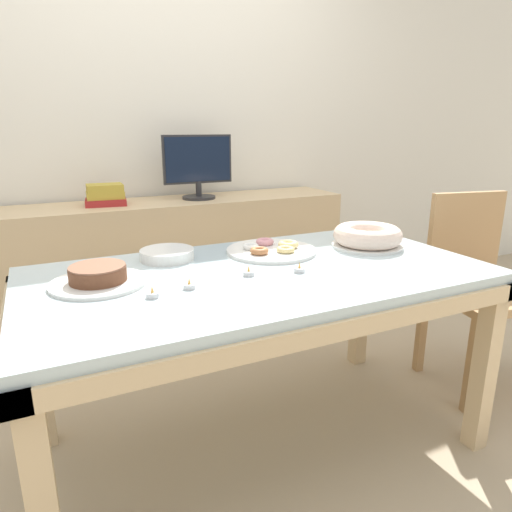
{
  "coord_description": "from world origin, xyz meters",
  "views": [
    {
      "loc": [
        -0.7,
        -1.42,
        1.25
      ],
      "look_at": [
        -0.03,
        -0.02,
        0.8
      ],
      "focal_mm": 32.0,
      "sensor_mm": 36.0,
      "label": 1
    }
  ],
  "objects": [
    {
      "name": "ground_plane",
      "position": [
        0.0,
        0.0,
        0.0
      ],
      "size": [
        12.0,
        12.0,
        0.0
      ],
      "primitive_type": "plane",
      "color": "tan"
    },
    {
      "name": "wall_back",
      "position": [
        0.0,
        1.53,
        1.3
      ],
      "size": [
        8.0,
        0.1,
        2.6
      ],
      "primitive_type": "cube",
      "color": "silver",
      "rests_on": "ground"
    },
    {
      "name": "dining_table",
      "position": [
        0.0,
        0.0,
        0.66
      ],
      "size": [
        1.68,
        0.89,
        0.74
      ],
      "color": "silver",
      "rests_on": "ground"
    },
    {
      "name": "chair",
      "position": [
        1.18,
        0.01,
        0.52
      ],
      "size": [
        0.5,
        0.5,
        0.94
      ],
      "color": "tan",
      "rests_on": "ground"
    },
    {
      "name": "sideboard",
      "position": [
        0.0,
        1.23,
        0.41
      ],
      "size": [
        2.16,
        0.44,
        0.82
      ],
      "color": "#D1B284",
      "rests_on": "ground"
    },
    {
      "name": "computer_monitor",
      "position": [
        0.19,
        1.23,
        1.01
      ],
      "size": [
        0.42,
        0.2,
        0.38
      ],
      "color": "#262628",
      "rests_on": "sideboard"
    },
    {
      "name": "book_stack",
      "position": [
        -0.36,
        1.23,
        0.88
      ],
      "size": [
        0.24,
        0.19,
        0.12
      ],
      "color": "maroon",
      "rests_on": "sideboard"
    },
    {
      "name": "cake_chocolate_round",
      "position": [
        -0.55,
        0.09,
        0.77
      ],
      "size": [
        0.32,
        0.32,
        0.07
      ],
      "color": "white",
      "rests_on": "dining_table"
    },
    {
      "name": "cake_golden_bundt",
      "position": [
        0.56,
        0.1,
        0.79
      ],
      "size": [
        0.3,
        0.3,
        0.09
      ],
      "color": "white",
      "rests_on": "dining_table"
    },
    {
      "name": "pastry_platter",
      "position": [
        0.15,
        0.2,
        0.76
      ],
      "size": [
        0.37,
        0.37,
        0.04
      ],
      "color": "white",
      "rests_on": "dining_table"
    },
    {
      "name": "plate_stack",
      "position": [
        -0.27,
        0.28,
        0.76
      ],
      "size": [
        0.21,
        0.21,
        0.04
      ],
      "color": "white",
      "rests_on": "dining_table"
    },
    {
      "name": "tealight_centre",
      "position": [
        -0.42,
        -0.11,
        0.75
      ],
      "size": [
        0.04,
        0.04,
        0.04
      ],
      "color": "silver",
      "rests_on": "dining_table"
    },
    {
      "name": "tealight_near_front",
      "position": [
        0.11,
        -0.08,
        0.75
      ],
      "size": [
        0.04,
        0.04,
        0.04
      ],
      "color": "silver",
      "rests_on": "dining_table"
    },
    {
      "name": "tealight_right_edge",
      "position": [
        -0.29,
        -0.08,
        0.75
      ],
      "size": [
        0.04,
        0.04,
        0.04
      ],
      "color": "silver",
      "rests_on": "dining_table"
    },
    {
      "name": "tealight_left_edge",
      "position": [
        -0.07,
        -0.04,
        0.75
      ],
      "size": [
        0.04,
        0.04,
        0.04
      ],
      "color": "silver",
      "rests_on": "dining_table"
    }
  ]
}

